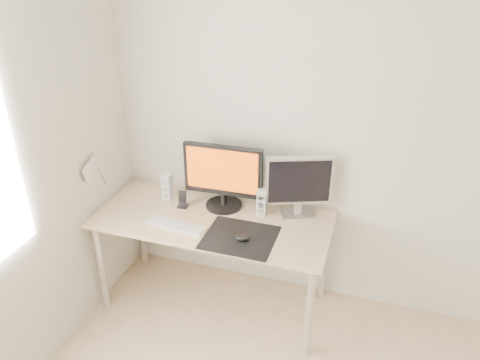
# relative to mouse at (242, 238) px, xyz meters

# --- Properties ---
(wall_back) EXTENTS (3.50, 0.00, 3.50)m
(wall_back) POSITION_rel_mouse_xyz_m (0.66, 0.57, 0.50)
(wall_back) COLOR silver
(wall_back) RESTS_ON ground
(mousepad) EXTENTS (0.45, 0.40, 0.00)m
(mousepad) POSITION_rel_mouse_xyz_m (-0.02, 0.03, -0.02)
(mousepad) COLOR black
(mousepad) RESTS_ON desk
(mouse) EXTENTS (0.10, 0.06, 0.04)m
(mouse) POSITION_rel_mouse_xyz_m (0.00, 0.00, 0.00)
(mouse) COLOR black
(mouse) RESTS_ON mousepad
(desk) EXTENTS (1.60, 0.70, 0.73)m
(desk) POSITION_rel_mouse_xyz_m (-0.27, 0.20, -0.10)
(desk) COLOR #D1B587
(desk) RESTS_ON ground
(main_monitor) EXTENTS (0.55, 0.27, 0.47)m
(main_monitor) POSITION_rel_mouse_xyz_m (-0.25, 0.36, 0.23)
(main_monitor) COLOR black
(main_monitor) RESTS_ON desk
(second_monitor) EXTENTS (0.43, 0.23, 0.43)m
(second_monitor) POSITION_rel_mouse_xyz_m (0.27, 0.41, 0.22)
(second_monitor) COLOR silver
(second_monitor) RESTS_ON desk
(speaker_left) EXTENTS (0.06, 0.08, 0.20)m
(speaker_left) POSITION_rel_mouse_xyz_m (-0.67, 0.34, 0.08)
(speaker_left) COLOR white
(speaker_left) RESTS_ON desk
(speaker_right) EXTENTS (0.06, 0.08, 0.20)m
(speaker_right) POSITION_rel_mouse_xyz_m (0.04, 0.34, 0.08)
(speaker_right) COLOR silver
(speaker_right) RESTS_ON desk
(keyboard) EXTENTS (0.43, 0.16, 0.02)m
(keyboard) POSITION_rel_mouse_xyz_m (-0.46, 0.02, -0.01)
(keyboard) COLOR silver
(keyboard) RESTS_ON desk
(phone_dock) EXTENTS (0.07, 0.06, 0.13)m
(phone_dock) POSITION_rel_mouse_xyz_m (-0.52, 0.27, 0.02)
(phone_dock) COLOR black
(phone_dock) RESTS_ON desk
(pennant) EXTENTS (0.01, 0.23, 0.29)m
(pennant) POSITION_rel_mouse_xyz_m (-1.06, 0.06, 0.30)
(pennant) COLOR #A57F54
(pennant) RESTS_ON wall_left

